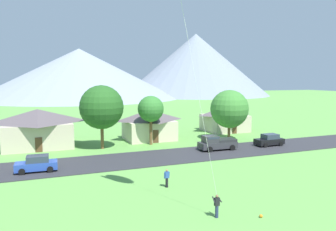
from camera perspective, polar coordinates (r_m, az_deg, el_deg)
The scene contains 15 objects.
road_strip at distance 39.90m, azimuth -8.42°, elevation -7.77°, with size 160.00×7.88×0.08m, color #2D2D33.
mountain_west_ridge at distance 190.51m, azimuth 4.78°, elevation 8.73°, with size 82.31×82.31×34.56m, color gray.
mountain_east_ridge at distance 195.43m, azimuth 3.45°, elevation 7.93°, with size 73.87×73.87×29.39m, color slate.
mountain_far_east_ridge at distance 165.49m, azimuth -15.03°, elevation 7.00°, with size 94.91×94.91×23.76m, color gray.
house_leftmost at distance 62.20m, azimuth 9.76°, elevation -0.44°, with size 7.74×7.21×4.65m.
house_left_center at distance 52.85m, azimuth -3.28°, elevation -1.49°, with size 8.08×6.74×4.79m.
house_right_center at distance 50.55m, azimuth -21.52°, elevation -1.93°, with size 9.90×8.04×5.44m.
tree_near_left at distance 46.37m, azimuth -11.40°, elevation 1.41°, with size 6.07×6.07×8.86m.
tree_left_of_center at distance 48.41m, azimuth -2.99°, elevation 1.10°, with size 3.84×3.84×7.24m.
tree_center at distance 52.78m, azimuth 10.55°, elevation 1.11°, with size 5.99×5.99×7.97m.
parked_car_blue_west_end at distance 37.58m, azimuth -21.71°, elevation -7.76°, with size 4.28×2.23×1.68m.
parked_car_black_mid_west at distance 50.11m, azimuth 17.09°, elevation -4.09°, with size 4.21×2.10×1.68m.
pickup_truck_charcoal_west_side at distance 45.54m, azimuth 8.40°, elevation -4.67°, with size 5.26×2.46×1.99m.
watcher_person at distance 30.25m, azimuth -0.21°, elevation -10.71°, with size 0.56×0.24×1.68m.
soccer_ball at distance 25.27m, azimuth 15.75°, elevation -16.36°, with size 0.24×0.24×0.24m, color orange.
Camera 1 is at (-8.75, -11.17, 9.84)m, focal length 35.32 mm.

